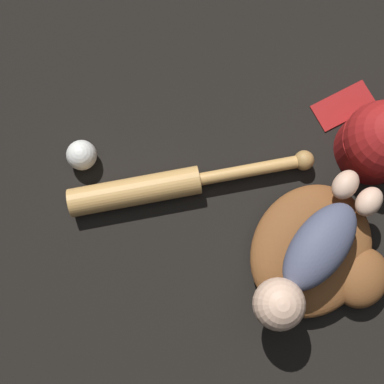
{
  "coord_description": "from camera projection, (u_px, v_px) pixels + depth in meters",
  "views": [
    {
      "loc": [
        0.11,
        -0.2,
        1.19
      ],
      "look_at": [
        -0.1,
        -0.25,
        0.07
      ],
      "focal_mm": 50.0,
      "sensor_mm": 36.0,
      "label": 1
    }
  ],
  "objects": [
    {
      "name": "baseball_glove",
      "position": [
        319.0,
        254.0,
        1.14
      ],
      "size": [
        0.36,
        0.35,
        0.08
      ],
      "color": "brown",
      "rests_on": "ground"
    },
    {
      "name": "baseball_bat",
      "position": [
        162.0,
        186.0,
        1.18
      ],
      "size": [
        0.27,
        0.52,
        0.06
      ],
      "color": "tan",
      "rests_on": "ground"
    },
    {
      "name": "baseball",
      "position": [
        82.0,
        155.0,
        1.19
      ],
      "size": [
        0.07,
        0.07,
        0.07
      ],
      "color": "white",
      "rests_on": "ground"
    },
    {
      "name": "ground_plane",
      "position": [
        292.0,
        267.0,
        1.18
      ],
      "size": [
        6.0,
        6.0,
        0.0
      ],
      "primitive_type": "plane",
      "color": "black"
    },
    {
      "name": "baby_figure",
      "position": [
        310.0,
        260.0,
        1.06
      ],
      "size": [
        0.36,
        0.23,
        0.1
      ],
      "color": "#4C516B",
      "rests_on": "baseball_glove"
    },
    {
      "name": "baseball_cap",
      "position": [
        380.0,
        140.0,
        1.16
      ],
      "size": [
        0.25,
        0.24,
        0.17
      ],
      "color": "maroon",
      "rests_on": "ground"
    }
  ]
}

